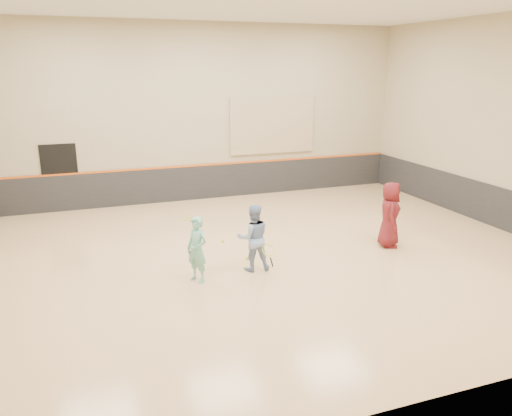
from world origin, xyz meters
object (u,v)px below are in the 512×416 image
object	(u,v)px
young_man	(390,215)
spare_racket	(188,219)
instructor	(253,238)
girl	(197,250)

from	to	relation	value
young_man	spare_racket	xyz separation A→B (m)	(-4.47, 4.08, -0.84)
spare_racket	young_man	bearing A→B (deg)	-42.43
young_man	spare_racket	distance (m)	6.11
instructor	young_man	size ratio (longest dim) A/B	0.91
girl	young_man	distance (m)	5.25
girl	spare_racket	size ratio (longest dim) A/B	1.97
girl	spare_racket	bearing A→B (deg)	137.78
instructor	spare_racket	xyz separation A→B (m)	(-0.60, 4.38, -0.76)
girl	instructor	distance (m)	1.38
young_man	spare_racket	world-z (taller)	young_man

